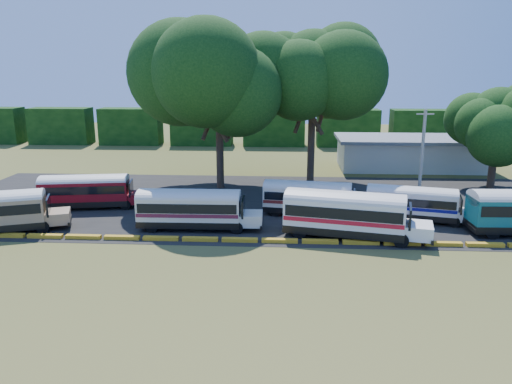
# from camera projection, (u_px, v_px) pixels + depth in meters

# --- Properties ---
(ground) EXTENTS (160.00, 160.00, 0.00)m
(ground) POSITION_uv_depth(u_px,v_px,m) (259.00, 247.00, 36.40)
(ground) COLOR #394416
(ground) RESTS_ON ground
(asphalt_strip) EXTENTS (64.00, 24.00, 0.02)m
(asphalt_strip) POSITION_uv_depth(u_px,v_px,m) (276.00, 203.00, 47.95)
(asphalt_strip) COLOR black
(asphalt_strip) RESTS_ON ground
(curb) EXTENTS (53.70, 0.45, 0.30)m
(curb) POSITION_uv_depth(u_px,v_px,m) (260.00, 240.00, 37.33)
(curb) COLOR gold
(curb) RESTS_ON ground
(terminal_building) EXTENTS (19.00, 9.00, 4.00)m
(terminal_building) POSITION_uv_depth(u_px,v_px,m) (411.00, 153.00, 63.91)
(terminal_building) COLOR beige
(terminal_building) RESTS_ON ground
(treeline_backdrop) EXTENTS (130.00, 4.00, 6.00)m
(treeline_backdrop) POSITION_uv_depth(u_px,v_px,m) (274.00, 127.00, 82.10)
(treeline_backdrop) COLOR black
(treeline_backdrop) RESTS_ON ground
(bus_red) EXTENTS (9.86, 3.89, 3.16)m
(bus_red) POSITION_uv_depth(u_px,v_px,m) (87.00, 189.00, 45.90)
(bus_red) COLOR black
(bus_red) RESTS_ON ground
(bus_cream_west) EXTENTS (10.04, 2.64, 3.29)m
(bus_cream_west) POSITION_uv_depth(u_px,v_px,m) (192.00, 207.00, 39.95)
(bus_cream_west) COLOR black
(bus_cream_west) RESTS_ON ground
(bus_cream_east) EXTENTS (9.54, 3.61, 3.06)m
(bus_cream_east) POSITION_uv_depth(u_px,v_px,m) (310.00, 196.00, 43.73)
(bus_cream_east) COLOR black
(bus_cream_east) RESTS_ON ground
(bus_white_red) EXTENTS (11.36, 5.01, 3.63)m
(bus_white_red) POSITION_uv_depth(u_px,v_px,m) (347.00, 212.00, 37.89)
(bus_white_red) COLOR black
(bus_white_red) RESTS_ON ground
(bus_white_blue) EXTENTS (9.27, 4.27, 2.96)m
(bus_white_blue) POSITION_uv_depth(u_px,v_px,m) (413.00, 202.00, 42.20)
(bus_white_blue) COLOR black
(bus_white_blue) RESTS_ON ground
(tree_west) EXTENTS (13.94, 13.94, 16.65)m
(tree_west) POSITION_uv_depth(u_px,v_px,m) (219.00, 79.00, 51.32)
(tree_west) COLOR #3B2C1D
(tree_west) RESTS_ON ground
(tree_center) EXTENTS (11.80, 11.80, 16.70)m
(tree_center) POSITION_uv_depth(u_px,v_px,m) (313.00, 71.00, 53.81)
(tree_center) COLOR #3B2C1D
(tree_center) RESTS_ON ground
(tree_east) EXTENTS (8.30, 8.30, 10.75)m
(tree_east) POSITION_uv_depth(u_px,v_px,m) (498.00, 117.00, 52.29)
(tree_east) COLOR #3B2C1D
(tree_east) RESTS_ON ground
(utility_pole) EXTENTS (1.60, 0.30, 8.93)m
(utility_pole) POSITION_uv_depth(u_px,v_px,m) (422.00, 155.00, 47.33)
(utility_pole) COLOR gray
(utility_pole) RESTS_ON ground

